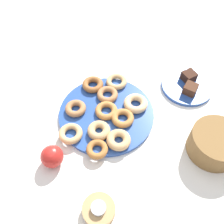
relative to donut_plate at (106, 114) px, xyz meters
name	(u,v)px	position (x,y,z in m)	size (l,w,h in m)	color
ground_plane	(106,115)	(0.00, 0.00, -0.01)	(2.40, 2.40, 0.00)	white
donut_plate	(106,114)	(0.00, 0.00, 0.00)	(0.38, 0.38, 0.02)	#284C9E
donut_0	(119,140)	(0.07, 0.12, 0.02)	(0.09, 0.09, 0.03)	tan
donut_1	(136,103)	(-0.10, 0.06, 0.02)	(0.10, 0.10, 0.03)	#EABC84
donut_2	(76,108)	(0.07, -0.10, 0.02)	(0.08, 0.08, 0.02)	#B27547
donut_3	(93,85)	(-0.06, -0.14, 0.02)	(0.09, 0.09, 0.03)	#995B2D
donut_4	(99,130)	(0.09, 0.04, 0.02)	(0.08, 0.08, 0.03)	tan
donut_5	(106,110)	(0.00, 0.00, 0.02)	(0.09, 0.09, 0.02)	#BC7A3D
donut_6	(107,95)	(-0.06, -0.05, 0.02)	(0.09, 0.09, 0.02)	#B27547
donut_7	(71,134)	(0.16, -0.03, 0.02)	(0.09, 0.09, 0.02)	tan
donut_8	(123,118)	(-0.02, 0.07, 0.02)	(0.09, 0.09, 0.02)	#BC7A3D
donut_9	(117,82)	(-0.14, -0.07, 0.02)	(0.09, 0.09, 0.02)	tan
donut_10	(97,149)	(0.15, 0.09, 0.02)	(0.08, 0.08, 0.02)	#AD6B33
cake_plate	(187,86)	(-0.34, 0.16, 0.00)	(0.22, 0.22, 0.02)	#284C9E
brownie_near	(189,76)	(-0.37, 0.14, 0.03)	(0.05, 0.05, 0.04)	#381E14
brownie_far	(190,89)	(-0.31, 0.19, 0.03)	(0.05, 0.05, 0.04)	#472819
candle_holder	(99,210)	(0.29, 0.23, 0.01)	(0.10, 0.10, 0.03)	tan
tealight	(98,208)	(0.29, 0.23, 0.03)	(0.05, 0.05, 0.01)	silver
basket	(215,143)	(-0.14, 0.39, 0.04)	(0.18, 0.18, 0.09)	brown
apple	(52,156)	(0.27, 0.00, 0.03)	(0.08, 0.08, 0.08)	red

